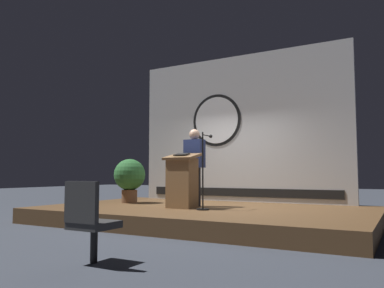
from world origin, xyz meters
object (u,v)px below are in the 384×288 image
(microphone_stand, at_px, (204,183))
(audience_chair_left, at_px, (89,218))
(speaker_person, at_px, (194,167))
(podium, at_px, (182,181))
(potted_plant, at_px, (130,177))

(microphone_stand, xyz_separation_m, audience_chair_left, (0.31, -3.30, -0.31))
(microphone_stand, height_order, audience_chair_left, microphone_stand)
(speaker_person, bearing_deg, microphone_stand, -48.06)
(podium, relative_size, speaker_person, 0.68)
(podium, bearing_deg, microphone_stand, -10.94)
(podium, bearing_deg, speaker_person, 88.45)
(speaker_person, bearing_deg, audience_chair_left, -77.80)
(podium, relative_size, microphone_stand, 0.75)
(microphone_stand, bearing_deg, speaker_person, 131.94)
(speaker_person, xyz_separation_m, potted_plant, (-1.78, 0.11, -0.21))
(podium, xyz_separation_m, audience_chair_left, (0.85, -3.40, -0.34))
(audience_chair_left, bearing_deg, microphone_stand, 95.45)
(speaker_person, distance_m, audience_chair_left, 4.02)
(podium, height_order, microphone_stand, microphone_stand)
(podium, xyz_separation_m, speaker_person, (0.01, 0.48, 0.29))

